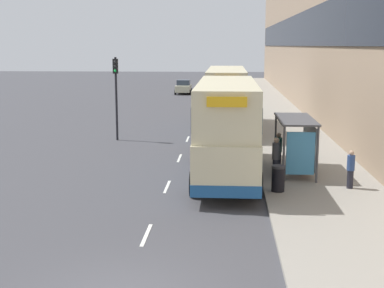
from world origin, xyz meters
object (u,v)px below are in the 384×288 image
at_px(pedestrian_at_shelter, 351,169).
at_px(car_0, 231,81).
at_px(bus_shelter, 300,136).
at_px(double_decker_bus_ahead, 226,98).
at_px(pedestrian_1, 276,158).
at_px(pedestrian_2, 278,151).
at_px(traffic_light_far_kerb, 116,85).
at_px(car_1, 183,87).
at_px(litter_bin, 278,178).
at_px(double_decker_bus_near, 227,128).

bearing_deg(pedestrian_at_shelter, car_0, 94.63).
height_order(bus_shelter, double_decker_bus_ahead, double_decker_bus_ahead).
bearing_deg(pedestrian_1, pedestrian_2, 81.94).
xyz_separation_m(bus_shelter, traffic_light_far_kerb, (-10.17, 8.80, 1.59)).
height_order(car_1, traffic_light_far_kerb, traffic_light_far_kerb).
bearing_deg(litter_bin, car_1, 99.47).
bearing_deg(pedestrian_1, car_0, 91.74).
bearing_deg(bus_shelter, double_decker_bus_near, -172.47).
height_order(pedestrian_2, litter_bin, pedestrian_2).
bearing_deg(litter_bin, double_decker_bus_near, 127.74).
distance_m(double_decker_bus_ahead, traffic_light_far_kerb, 8.12).
xyz_separation_m(bus_shelter, car_0, (-2.80, 53.66, -1.01)).
bearing_deg(pedestrian_1, bus_shelter, 43.88).
bearing_deg(pedestrian_at_shelter, bus_shelter, 125.42).
relative_size(double_decker_bus_ahead, pedestrian_1, 6.27).
relative_size(bus_shelter, pedestrian_2, 2.44).
relative_size(double_decker_bus_near, litter_bin, 9.65).
distance_m(car_0, pedestrian_2, 52.90).
distance_m(car_0, pedestrian_at_shelter, 56.30).
bearing_deg(double_decker_bus_near, pedestrian_2, 26.86).
relative_size(car_0, pedestrian_2, 2.28).
relative_size(pedestrian_1, litter_bin, 1.74).
bearing_deg(pedestrian_1, litter_bin, -92.45).
bearing_deg(double_decker_bus_ahead, car_1, 100.56).
bearing_deg(double_decker_bus_ahead, double_decker_bus_near, -89.75).
bearing_deg(bus_shelter, traffic_light_far_kerb, 139.14).
bearing_deg(traffic_light_far_kerb, pedestrian_1, -47.59).
relative_size(double_decker_bus_near, double_decker_bus_ahead, 0.88).
bearing_deg(pedestrian_1, car_1, 100.02).
bearing_deg(car_1, double_decker_bus_near, 97.30).
bearing_deg(pedestrian_2, bus_shelter, -42.44).
height_order(bus_shelter, pedestrian_1, bus_shelter).
bearing_deg(car_0, bus_shelter, -87.01).
distance_m(pedestrian_at_shelter, traffic_light_far_kerb, 16.59).
height_order(double_decker_bus_ahead, pedestrian_at_shelter, double_decker_bus_ahead).
xyz_separation_m(double_decker_bus_ahead, pedestrian_at_shelter, (5.10, -15.51, -1.34)).
bearing_deg(pedestrian_2, pedestrian_at_shelter, -51.18).
height_order(pedestrian_at_shelter, pedestrian_2, pedestrian_2).
distance_m(car_0, litter_bin, 56.80).
relative_size(car_1, traffic_light_far_kerb, 0.75).
distance_m(litter_bin, traffic_light_far_kerb, 15.16).
height_order(double_decker_bus_ahead, litter_bin, double_decker_bus_ahead).
xyz_separation_m(bus_shelter, double_decker_bus_near, (-3.30, -0.44, 0.41)).
distance_m(bus_shelter, pedestrian_at_shelter, 3.16).
height_order(car_0, traffic_light_far_kerb, traffic_light_far_kerb).
xyz_separation_m(bus_shelter, pedestrian_at_shelter, (1.75, -2.46, -0.93)).
distance_m(pedestrian_1, litter_bin, 2.07).
xyz_separation_m(bus_shelter, pedestrian_1, (-1.14, -1.09, -0.80)).
height_order(double_decker_bus_near, car_1, double_decker_bus_near).
bearing_deg(traffic_light_far_kerb, litter_bin, -53.09).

